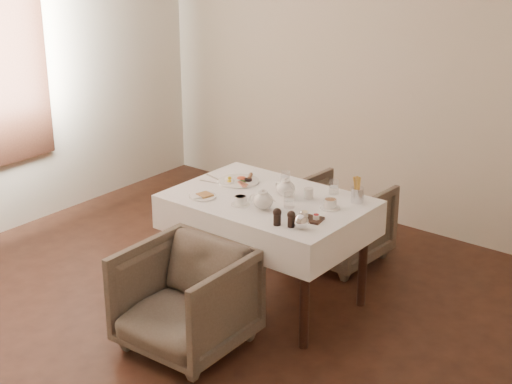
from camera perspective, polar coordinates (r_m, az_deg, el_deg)
The scene contains 20 objects.
table at distance 5.19m, azimuth 0.89°, elevation -1.64°, with size 1.28×0.88×0.75m.
armchair_near at distance 4.81m, azimuth -5.15°, elevation -7.79°, with size 0.69×0.71×0.65m, color #4E4539.
armchair_far at distance 5.95m, azimuth 6.02°, elevation -2.18°, with size 0.65×0.67×0.61m, color #4E4539.
breakfast_plate at distance 5.43m, azimuth -1.22°, elevation 0.84°, with size 0.29×0.29×0.04m.
side_plate at distance 5.17m, azimuth -3.98°, elevation -0.28°, with size 0.20×0.18×0.02m.
teapot_centre at distance 5.14m, azimuth 2.17°, elevation 0.35°, with size 0.17×0.13×0.14m, color white, non-canonical shape.
teapot_front at distance 4.93m, azimuth 0.52°, elevation -0.53°, with size 0.17×0.13×0.14m, color white, non-canonical shape.
creamer at distance 5.14m, azimuth 3.86°, elevation -0.08°, with size 0.06×0.06×0.07m, color white.
teacup_near at distance 5.02m, azimuth -1.14°, elevation -0.65°, with size 0.12×0.12×0.06m.
teacup_far at distance 4.99m, azimuth 5.43°, elevation -0.89°, with size 0.13×0.13×0.06m.
glass_left at distance 5.39m, azimuth 2.14°, elevation 1.08°, with size 0.06×0.06×0.09m, color silver.
glass_mid at distance 4.98m, azimuth 2.44°, elevation -0.61°, with size 0.07×0.07×0.10m, color silver.
glass_right at distance 5.23m, azimuth 5.69°, elevation 0.36°, with size 0.07×0.07×0.09m, color silver.
condiment_board at distance 4.81m, azimuth 3.87°, elevation -1.88°, with size 0.18×0.14×0.04m.
pepper_mill_left at distance 4.71m, azimuth 1.55°, elevation -1.80°, with size 0.05×0.05×0.11m, color black, non-canonical shape.
pepper_mill_right at distance 4.69m, azimuth 2.58°, elevation -1.96°, with size 0.05×0.05×0.10m, color black, non-canonical shape.
silver_pot at distance 4.66m, azimuth 3.31°, elevation -2.04°, with size 0.11×0.09×0.12m, color white, non-canonical shape.
fries_cup at distance 5.09m, azimuth 7.40°, elevation 0.08°, with size 0.08×0.08×0.18m.
cutlery_fork at distance 5.50m, azimuth -3.01°, elevation 1.01°, with size 0.02×0.21×0.00m, color silver.
cutlery_knife at distance 5.43m, azimuth -3.34°, elevation 0.72°, with size 0.01×0.17×0.00m, color silver.
Camera 1 is at (3.09, -3.06, 2.63)m, focal length 55.00 mm.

